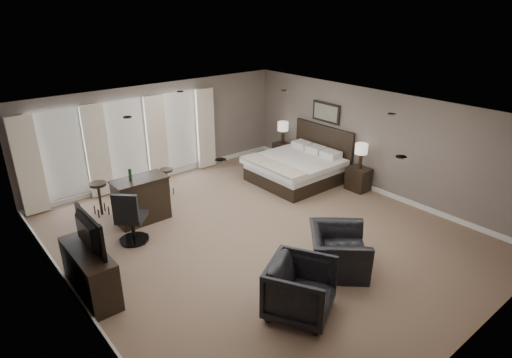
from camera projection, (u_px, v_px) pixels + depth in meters
room at (261, 178)px, 8.55m from camera, size 7.60×8.60×2.64m
window_bay at (127, 144)px, 10.91m from camera, size 5.25×0.20×2.30m
bed at (295, 158)px, 11.45m from camera, size 2.17×2.08×1.38m
nightstand_near at (358, 179)px, 11.10m from camera, size 0.45×0.55×0.60m
nightstand_far at (282, 152)px, 13.17m from camera, size 0.41×0.50×0.55m
lamp_near at (361, 156)px, 10.86m from camera, size 0.32×0.32×0.65m
lamp_far at (283, 133)px, 12.93m from camera, size 0.33×0.33×0.67m
wall_art at (326, 112)px, 11.70m from camera, size 0.04×0.96×0.56m
dresser at (90, 273)px, 7.07m from camera, size 0.47×1.47×0.85m
tv at (86, 247)px, 6.87m from camera, size 0.63×1.10×0.14m
armchair_near at (339, 244)px, 7.72m from camera, size 1.35×1.37×1.02m
armchair_far at (301, 287)px, 6.60m from camera, size 1.29×1.27×1.00m
bar_counter at (141, 200)px, 9.45m from camera, size 1.18×0.61×1.03m
bar_stool_left at (100, 199)px, 9.76m from camera, size 0.49×0.49×0.79m
bar_stool_right at (167, 182)px, 10.82m from camera, size 0.42×0.42×0.69m
desk_chair at (131, 216)px, 8.60m from camera, size 0.84×0.84×1.16m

